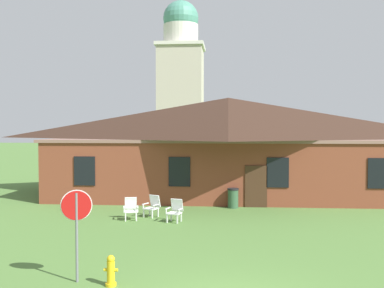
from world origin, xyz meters
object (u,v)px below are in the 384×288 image
at_px(lawn_chair_left_end, 175,210).
at_px(stop_sign, 77,217).
at_px(trash_bin, 233,198).
at_px(lawn_chair_by_porch, 131,208).
at_px(lawn_chair_near_door, 152,206).
at_px(fire_hydrant, 111,271).

bearing_deg(lawn_chair_left_end, stop_sign, -102.53).
bearing_deg(stop_sign, trash_bin, 69.25).
xyz_separation_m(lawn_chair_left_end, trash_bin, (2.49, 3.43, -0.00)).
distance_m(lawn_chair_by_porch, trash_bin, 5.47).
bearing_deg(trash_bin, stop_sign, -110.75).
height_order(lawn_chair_near_door, lawn_chair_left_end, same).
bearing_deg(lawn_chair_by_porch, trash_bin, 35.22).
height_order(lawn_chair_near_door, fire_hydrant, lawn_chair_near_door).
height_order(stop_sign, fire_hydrant, stop_sign).
relative_size(lawn_chair_by_porch, lawn_chair_near_door, 1.00).
bearing_deg(lawn_chair_by_porch, stop_sign, -87.83).
relative_size(stop_sign, fire_hydrant, 3.05).
height_order(stop_sign, lawn_chair_near_door, stop_sign).
relative_size(lawn_chair_near_door, trash_bin, 0.98).
height_order(lawn_chair_left_end, trash_bin, trash_bin).
bearing_deg(lawn_chair_left_end, fire_hydrant, -95.38).
xyz_separation_m(lawn_chair_by_porch, lawn_chair_left_end, (1.98, -0.28, 0.00)).
distance_m(fire_hydrant, trash_bin, 11.66).
relative_size(lawn_chair_by_porch, fire_hydrant, 1.21).
bearing_deg(fire_hydrant, trash_bin, 73.98).
relative_size(stop_sign, lawn_chair_near_door, 2.52).
bearing_deg(stop_sign, lawn_chair_by_porch, 92.17).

